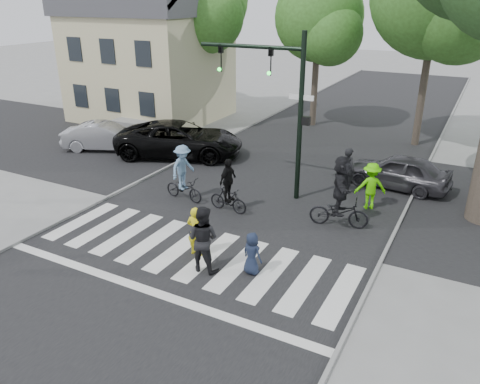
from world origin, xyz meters
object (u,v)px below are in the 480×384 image
Objects in this scene: pedestrian_adult at (203,239)px; cyclist_left at (183,177)px; cyclist_mid at (228,190)px; cyclist_right at (340,196)px; car_grey at (398,171)px; car_silver at (105,136)px; pedestrian_child at (252,253)px; traffic_signal at (279,92)px; pedestrian_woman at (196,231)px; car_suv at (180,139)px.

cyclist_left reaches higher than pedestrian_adult.
cyclist_right reaches higher than cyclist_mid.
car_silver is at bearing -77.51° from car_grey.
car_grey is (3.54, 8.73, -0.28)m from pedestrian_adult.
pedestrian_child is 8.58m from car_grey.
pedestrian_adult is 3.84m from cyclist_mid.
car_grey is (3.95, 2.89, -3.22)m from traffic_signal.
cyclist_left is 8.39m from car_grey.
cyclist_right reaches higher than cyclist_left.
pedestrian_adult is (-1.27, -0.45, 0.34)m from pedestrian_child.
pedestrian_woman is 0.72× the size of cyclist_left.
pedestrian_adult is (0.61, -0.59, 0.20)m from pedestrian_woman.
car_suv is (-7.59, 7.52, 0.20)m from pedestrian_child.
cyclist_mid is 3.84m from cyclist_right.
traffic_signal reaches higher than car_grey.
car_suv is (-8.83, 3.64, -0.27)m from cyclist_right.
pedestrian_woman reaches higher than pedestrian_child.
pedestrian_woman is at bearing -78.11° from cyclist_mid.
cyclist_mid is (-2.52, 3.18, 0.19)m from pedestrian_child.
cyclist_left is 1.97m from cyclist_mid.
traffic_signal is at bearing -58.52° from pedestrian_child.
car_silver is at bearing -15.96° from pedestrian_child.
car_suv reaches higher than pedestrian_child.
car_suv is (-3.11, 4.21, -0.10)m from cyclist_left.
traffic_signal is 10.31m from car_silver.
traffic_signal is 2.84× the size of cyclist_left.
cyclist_mid reaches higher than pedestrian_woman.
pedestrian_child is at bearing -72.72° from traffic_signal.
pedestrian_woman is at bearing 9.96° from pedestrian_child.
cyclist_left is 5.24m from car_suv.
car_grey is at bearing 36.19° from traffic_signal.
traffic_signal is at bearing -48.23° from car_grey.
cyclist_mid is (1.96, -0.13, -0.12)m from cyclist_left.
cyclist_right reaches higher than pedestrian_child.
car_suv is at bearing -30.55° from pedestrian_child.
pedestrian_child is at bearing -155.06° from car_suv.
pedestrian_woman is 3.10m from cyclist_mid.
cyclist_left is at bearing -55.89° from pedestrian_woman.
pedestrian_adult is 0.48× the size of car_grey.
cyclist_left is at bearing -48.07° from car_grey.
car_silver is at bearing -39.50° from pedestrian_woman.
pedestrian_woman is 1.24× the size of pedestrian_child.
cyclist_left is at bearing -163.91° from car_suv.
car_suv is (-5.70, 7.38, 0.06)m from pedestrian_woman.
traffic_signal is at bearing -97.48° from pedestrian_woman.
cyclist_mid is at bearing -72.95° from pedestrian_adult.
cyclist_right is 12.93m from car_silver.
car_suv is at bearing 139.36° from cyclist_mid.
car_grey is (6.75, 4.97, -0.24)m from cyclist_left.
pedestrian_adult is at bearing -86.02° from traffic_signal.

